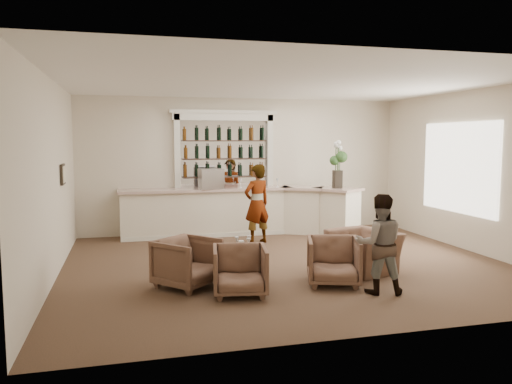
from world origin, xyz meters
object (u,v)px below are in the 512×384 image
armchair_left (187,263)px  armchair_far (364,251)px  flower_vase (338,162)px  armchair_center (240,270)px  bar_counter (242,211)px  cocktail_table (244,265)px  guest (380,244)px  armchair_right (334,261)px  sommelier (257,204)px  espresso_machine (211,179)px

armchair_left → armchair_far: bearing=-38.5°
armchair_left → flower_vase: size_ratio=0.75×
armchair_center → bar_counter: bearing=86.1°
cocktail_table → guest: (1.78, -1.20, 0.50)m
armchair_right → armchair_far: bearing=55.1°
flower_vase → guest: bearing=-105.8°
sommelier → armchair_left: size_ratio=2.07×
sommelier → armchair_left: 3.54m
bar_counter → cocktail_table: bar_counter is taller
bar_counter → espresso_machine: size_ratio=10.68×
cocktail_table → espresso_machine: size_ratio=1.24×
armchair_right → espresso_machine: 4.64m
armchair_right → sommelier: bearing=114.3°
guest → armchair_far: size_ratio=1.38×
guest → armchair_far: (0.37, 1.22, -0.40)m
armchair_center → cocktail_table: bearing=81.5°
bar_counter → armchair_center: (-1.08, -4.57, -0.21)m
espresso_machine → guest: bearing=-75.5°
espresso_machine → armchair_left: bearing=-109.2°
bar_counter → armchair_right: 4.45m
guest → armchair_center: 2.11m
bar_counter → flower_vase: bearing=-16.6°
sommelier → armchair_far: bearing=93.9°
armchair_center → flower_vase: 5.29m
guest → armchair_right: (-0.48, 0.58, -0.37)m
armchair_center → espresso_machine: (0.33, 4.52, 1.01)m
cocktail_table → espresso_machine: bearing=88.8°
armchair_right → flower_vase: bearing=83.7°
armchair_left → espresso_machine: 4.18m
sommelier → espresso_machine: sommelier is taller
sommelier → guest: size_ratio=1.17×
guest → espresso_machine: size_ratio=2.79×
bar_counter → armchair_center: bearing=-103.3°
armchair_left → flower_vase: flower_vase is taller
flower_vase → armchair_far: bearing=-105.4°
armchair_far → flower_vase: size_ratio=0.96×
espresso_machine → armchair_center: bearing=-98.7°
armchair_left → armchair_right: (2.26, -0.44, -0.01)m
bar_counter → armchair_left: size_ratio=6.75×
cocktail_table → armchair_center: 0.81m
sommelier → espresso_machine: bearing=-68.3°
guest → espresso_machine: (-1.71, 4.95, 0.63)m
bar_counter → sommelier: (0.11, -1.02, 0.30)m
armchair_left → sommelier: bearing=15.3°
armchair_left → armchair_right: size_ratio=1.03×
bar_counter → armchair_right: bearing=-83.9°
cocktail_table → flower_vase: (3.02, 3.16, 1.52)m
guest → armchair_far: bearing=-90.1°
sommelier → bar_counter: bearing=-103.9°
cocktail_table → sommelier: size_ratio=0.38×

